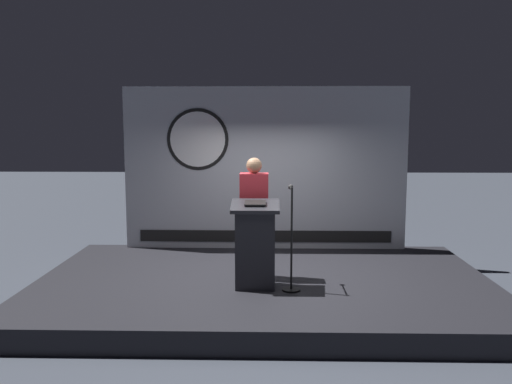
% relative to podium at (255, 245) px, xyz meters
% --- Properties ---
extents(ground_plane, '(40.00, 40.00, 0.00)m').
position_rel_podium_xyz_m(ground_plane, '(0.11, 0.44, -0.88)').
color(ground_plane, '#383D47').
extents(stage_platform, '(6.40, 4.00, 0.30)m').
position_rel_podium_xyz_m(stage_platform, '(0.11, 0.44, -0.73)').
color(stage_platform, black).
rests_on(stage_platform, ground).
extents(banner_display, '(4.90, 0.12, 2.82)m').
position_rel_podium_xyz_m(banner_display, '(0.08, 2.28, 0.83)').
color(banner_display, '#B2B7C1').
rests_on(banner_display, stage_platform).
extents(podium, '(0.64, 0.50, 1.17)m').
position_rel_podium_xyz_m(podium, '(0.00, 0.00, 0.00)').
color(podium, '#26262B').
rests_on(podium, stage_platform).
extents(speaker_person, '(0.40, 0.26, 1.71)m').
position_rel_podium_xyz_m(speaker_person, '(-0.03, 0.48, 0.30)').
color(speaker_person, black).
rests_on(speaker_person, stage_platform).
extents(microphone_stand, '(0.24, 0.60, 1.37)m').
position_rel_podium_xyz_m(microphone_stand, '(0.48, -0.09, -0.09)').
color(microphone_stand, black).
rests_on(microphone_stand, stage_platform).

